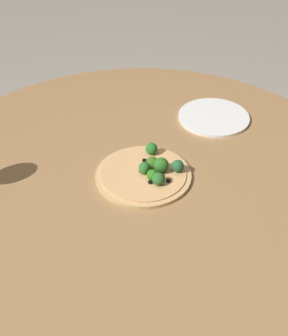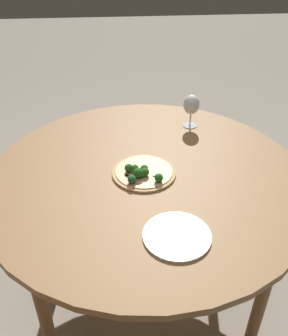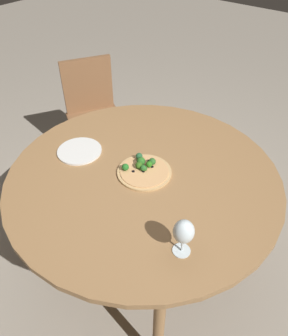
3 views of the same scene
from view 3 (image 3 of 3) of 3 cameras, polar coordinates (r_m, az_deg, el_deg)
The scene contains 6 objects.
ground_plane at distance 2.19m, azimuth -0.09°, elevation -15.90°, with size 12.00×12.00×0.00m, color gray.
dining_table at distance 1.65m, azimuth -0.12°, elevation -2.53°, with size 1.35×1.35×0.76m.
chair at distance 2.60m, azimuth -8.69°, elevation 9.30°, with size 0.55×0.55×0.89m.
pizza at distance 1.62m, azimuth -0.15°, elevation -0.22°, with size 0.27×0.27×0.06m.
wine_glass at distance 1.23m, azimuth 6.93°, elevation -11.04°, with size 0.08×0.08×0.17m.
plate_near at distance 1.78m, azimuth -11.17°, elevation 2.94°, with size 0.24×0.24×0.01m.
Camera 3 is at (-0.75, 0.94, 1.83)m, focal length 35.00 mm.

